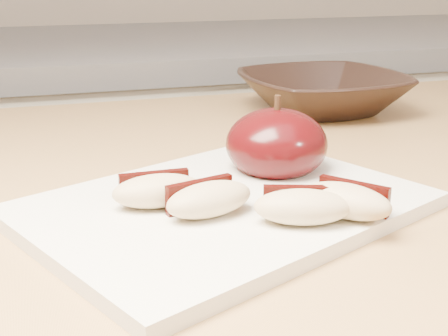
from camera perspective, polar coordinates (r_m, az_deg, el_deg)
name	(u,v)px	position (r m, az deg, el deg)	size (l,w,h in m)	color
back_cabinet	(82,265)	(1.37, -12.87, -8.65)	(2.40, 0.62, 0.94)	silver
cutting_board	(224,207)	(0.47, 0.00, -3.55)	(0.28, 0.21, 0.01)	silver
apple_half	(276,144)	(0.53, 4.82, 2.19)	(0.09, 0.09, 0.07)	black
apple_wedge_a	(157,190)	(0.46, -6.12, -2.03)	(0.07, 0.03, 0.02)	tan
apple_wedge_b	(208,199)	(0.44, -1.45, -2.83)	(0.07, 0.05, 0.02)	tan
apple_wedge_c	(302,206)	(0.43, 7.16, -3.48)	(0.07, 0.05, 0.02)	tan
apple_wedge_d	(347,200)	(0.44, 11.15, -2.91)	(0.07, 0.07, 0.02)	tan
bowl	(322,92)	(0.80, 8.96, 6.85)	(0.20, 0.20, 0.05)	black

